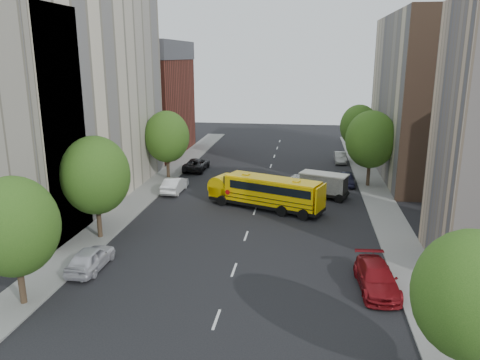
% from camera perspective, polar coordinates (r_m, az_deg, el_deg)
% --- Properties ---
extents(ground, '(120.00, 120.00, 0.00)m').
position_cam_1_polar(ground, '(38.33, 1.14, -5.74)').
color(ground, black).
rests_on(ground, ground).
extents(sidewalk_left, '(3.00, 80.00, 0.12)m').
position_cam_1_polar(sidewalk_left, '(45.63, -12.56, -2.61)').
color(sidewalk_left, slate).
rests_on(sidewalk_left, ground).
extents(sidewalk_right, '(3.00, 80.00, 0.12)m').
position_cam_1_polar(sidewalk_right, '(43.36, 17.29, -3.87)').
color(sidewalk_right, slate).
rests_on(sidewalk_right, ground).
extents(lane_markings, '(0.15, 64.00, 0.01)m').
position_cam_1_polar(lane_markings, '(47.76, 2.63, -1.54)').
color(lane_markings, silver).
rests_on(lane_markings, ground).
extents(building_left_cream, '(10.00, 26.00, 20.00)m').
position_cam_1_polar(building_left_cream, '(47.37, -20.30, 9.75)').
color(building_left_cream, beige).
rests_on(building_left_cream, ground).
extents(building_left_redbrick, '(10.00, 15.00, 13.00)m').
position_cam_1_polar(building_left_redbrick, '(67.79, -11.23, 8.69)').
color(building_left_redbrick, maroon).
rests_on(building_left_redbrick, ground).
extents(building_right_far, '(10.00, 22.00, 18.00)m').
position_cam_1_polar(building_right_far, '(57.42, 22.23, 9.31)').
color(building_right_far, '#BCAF92').
rests_on(building_right_far, ground).
extents(building_right_sidewall, '(10.10, 0.30, 18.00)m').
position_cam_1_polar(building_right_sidewall, '(46.85, 25.34, 7.97)').
color(building_right_sidewall, brown).
rests_on(building_right_sidewall, ground).
extents(street_tree_0, '(4.80, 4.80, 7.41)m').
position_cam_1_polar(street_tree_0, '(27.97, -25.83, -5.14)').
color(street_tree_0, '#38281C').
rests_on(street_tree_0, ground).
extents(street_tree_1, '(5.12, 5.12, 7.90)m').
position_cam_1_polar(street_tree_1, '(36.18, -17.21, 0.54)').
color(street_tree_1, '#38281C').
rests_on(street_tree_1, ground).
extents(street_tree_2, '(4.99, 4.99, 7.71)m').
position_cam_1_polar(street_tree_2, '(52.65, -8.91, 5.23)').
color(street_tree_2, '#38281C').
rests_on(street_tree_2, ground).
extents(street_tree_3, '(4.61, 4.61, 7.11)m').
position_cam_1_polar(street_tree_3, '(20.87, 26.41, -12.50)').
color(street_tree_3, '#38281C').
rests_on(street_tree_3, ground).
extents(street_tree_4, '(5.25, 5.25, 8.10)m').
position_cam_1_polar(street_tree_4, '(50.74, 15.66, 4.78)').
color(street_tree_4, '#38281C').
rests_on(street_tree_4, ground).
extents(street_tree_5, '(4.86, 4.86, 7.51)m').
position_cam_1_polar(street_tree_5, '(62.58, 14.31, 6.36)').
color(street_tree_5, '#38281C').
rests_on(street_tree_5, ground).
extents(school_bus, '(10.86, 6.18, 3.03)m').
position_cam_1_polar(school_bus, '(42.41, 3.01, -1.30)').
color(school_bus, black).
rests_on(school_bus, ground).
extents(safari_truck, '(6.00, 3.81, 2.43)m').
position_cam_1_polar(safari_truck, '(46.64, 9.64, -0.50)').
color(safari_truck, black).
rests_on(safari_truck, ground).
extents(parked_car_0, '(1.84, 4.54, 1.55)m').
position_cam_1_polar(parked_car_0, '(32.32, -17.76, -9.06)').
color(parked_car_0, silver).
rests_on(parked_car_0, ground).
extents(parked_car_1, '(1.77, 4.75, 1.55)m').
position_cam_1_polar(parked_car_1, '(48.19, -7.95, -0.56)').
color(parked_car_1, white).
rests_on(parked_car_1, ground).
extents(parked_car_2, '(2.53, 5.36, 1.48)m').
position_cam_1_polar(parked_car_2, '(57.14, -5.33, 1.93)').
color(parked_car_2, black).
rests_on(parked_car_2, ground).
extents(parked_car_3, '(2.51, 5.42, 1.53)m').
position_cam_1_polar(parked_car_3, '(29.46, 16.32, -11.37)').
color(parked_car_3, maroon).
rests_on(parked_car_3, ground).
extents(parked_car_4, '(1.77, 4.14, 1.40)m').
position_cam_1_polar(parked_car_4, '(51.65, 12.87, 0.16)').
color(parked_car_4, '#2D2D4F').
rests_on(parked_car_4, ground).
extents(parked_car_5, '(1.50, 4.15, 1.36)m').
position_cam_1_polar(parked_car_5, '(62.37, 12.13, 2.70)').
color(parked_car_5, gray).
rests_on(parked_car_5, ground).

